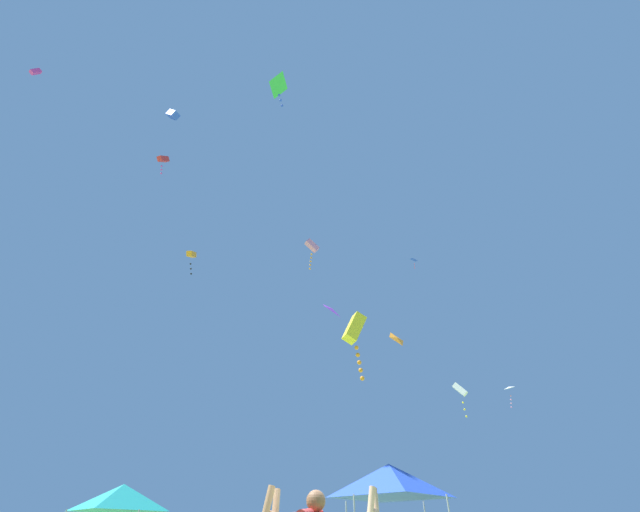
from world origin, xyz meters
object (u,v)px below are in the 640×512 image
Objects in this scene: kite_white_delta at (509,388)px; kite_yellow_box at (355,330)px; kite_orange_box at (191,255)px; canopy_tent_teal at (121,498)px; canopy_tent_blue at (390,481)px; kite_green_diamond at (278,86)px; kite_blue_box at (173,115)px; kite_white_box at (460,390)px; kite_purple_diamond at (333,310)px; kite_magenta_box at (36,72)px; kite_blue_diamond at (414,260)px; kite_orange_diamond at (397,338)px; kite_red_box at (163,159)px; kite_pink_box at (312,247)px.

kite_white_delta reaches higher than kite_yellow_box.
kite_orange_box is at bearing -139.82° from kite_white_delta.
canopy_tent_blue is (10.43, -2.68, 0.35)m from canopy_tent_teal.
kite_blue_box is (-8.23, 3.85, 2.40)m from kite_green_diamond.
kite_orange_box is at bearing -177.40° from kite_green_diamond.
canopy_tent_teal is 1.01× the size of kite_white_box.
kite_white_delta is 22.43m from kite_purple_diamond.
kite_blue_diamond reaches higher than kite_magenta_box.
kite_purple_diamond is 0.40× the size of kite_yellow_box.
kite_blue_box is (-17.93, -12.94, 11.87)m from kite_orange_diamond.
kite_orange_box reaches higher than canopy_tent_blue.
kite_white_delta is 2.99× the size of kite_magenta_box.
kite_blue_box is (-11.51, 1.87, 17.21)m from kite_purple_diamond.
kite_orange_box is at bearing 177.46° from kite_yellow_box.
kite_yellow_box reaches higher than canopy_tent_blue.
kite_white_box is (16.65, 23.17, -11.82)m from kite_green_diamond.
kite_green_diamond is 1.92× the size of kite_orange_box.
kite_blue_box is 34.56m from kite_white_box.
kite_white_box is at bearing 57.74° from kite_purple_diamond.
kite_orange_diamond is at bearing -137.45° from kite_white_box.
kite_blue_box is at bearing -143.32° from kite_blue_diamond.
canopy_tent_teal is at bearing 136.00° from kite_green_diamond.
kite_yellow_box is 23.24m from kite_blue_box.
canopy_tent_teal is at bearing 149.12° from kite_yellow_box.
canopy_tent_teal is 10.12m from kite_orange_box.
canopy_tent_blue is 29.75m from kite_red_box.
kite_blue_box reaches higher than canopy_tent_teal.
kite_white_box is at bearing 42.55° from kite_orange_diamond.
kite_purple_diamond reaches higher than canopy_tent_teal.
kite_white_box is at bearing 39.70° from canopy_tent_teal.
kite_green_diamond is 13.13m from kite_magenta_box.
kite_white_delta is at bearing 3.42° from kite_pink_box.
kite_pink_box is (-2.89, 14.77, 21.85)m from canopy_tent_blue.
kite_magenta_box is (-16.47, -1.83, 13.84)m from kite_yellow_box.
canopy_tent_blue is 2.33× the size of kite_blue_diamond.
kite_blue_box is at bearing 160.60° from kite_yellow_box.
canopy_tent_blue is 27.43m from kite_blue_box.
kite_green_diamond reaches higher than kite_yellow_box.
kite_white_box is at bearing 112.78° from kite_white_delta.
canopy_tent_blue is 2.01× the size of kite_white_delta.
kite_magenta_box is at bearing -169.82° from kite_green_diamond.
kite_magenta_box is 0.19× the size of kite_white_box.
kite_orange_diamond is 11.58m from kite_blue_diamond.
kite_magenta_box is at bearing -139.43° from kite_blue_diamond.
canopy_tent_teal is 2.46× the size of kite_orange_box.
kite_orange_diamond reaches higher than canopy_tent_blue.
kite_orange_box is at bearing -126.47° from kite_orange_diamond.
kite_yellow_box is (3.91, -0.43, -16.95)m from kite_green_diamond.
kite_blue_box is at bearing -64.44° from kite_red_box.
kite_purple_diamond is 23.48m from kite_red_box.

